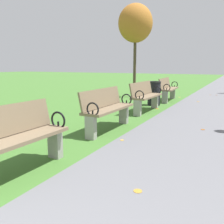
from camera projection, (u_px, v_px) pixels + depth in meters
park_bench_2 at (11, 139)px, 3.10m from camera, size 0.51×1.61×0.90m
park_bench_3 at (107, 108)px, 5.32m from camera, size 0.48×1.60×0.90m
park_bench_4 at (145, 96)px, 7.45m from camera, size 0.50×1.61×0.90m
park_bench_5 at (168, 89)px, 9.73m from camera, size 0.55×1.62×0.90m
tree_2 at (135, 24)px, 10.39m from camera, size 1.45×1.45×3.93m
trash_bin at (154, 93)px, 8.66m from camera, size 0.48×0.48×0.84m
scattered_leaves at (152, 127)px, 5.58m from camera, size 5.17×14.57×0.02m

